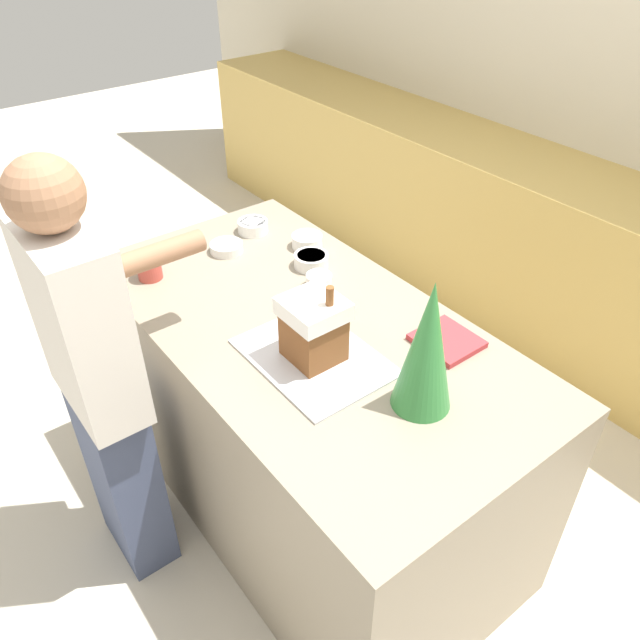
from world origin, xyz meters
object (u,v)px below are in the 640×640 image
cookbook (447,341)px  person (100,386)px  baking_tray (314,357)px  decorative_tree (427,347)px  candy_bowl_behind_tray (319,280)px  mug (149,267)px  candy_bowl_near_tray_left (253,226)px  gingerbread_house (314,328)px  candy_bowl_near_tray_right (226,247)px  candy_bowl_far_left (311,260)px  candy_bowl_center_rear (307,240)px

cookbook → person: 1.10m
baking_tray → decorative_tree: bearing=19.5°
decorative_tree → cookbook: size_ratio=2.16×
candy_bowl_behind_tray → cookbook: bearing=13.9°
baking_tray → mug: size_ratio=5.04×
cookbook → candy_bowl_behind_tray: bearing=-166.1°
decorative_tree → candy_bowl_near_tray_left: (-1.13, 0.17, -0.18)m
candy_bowl_near_tray_left → person: size_ratio=0.08×
baking_tray → candy_bowl_near_tray_left: candy_bowl_near_tray_left is taller
gingerbread_house → mug: gingerbread_house is taller
candy_bowl_near_tray_right → mug: size_ratio=1.41×
baking_tray → gingerbread_house: 0.11m
baking_tray → decorative_tree: decorative_tree is taller
baking_tray → decorative_tree: (0.34, 0.12, 0.20)m
mug → person: (0.33, -0.35, -0.14)m
decorative_tree → candy_bowl_near_tray_right: size_ratio=3.17×
person → decorative_tree: bearing=42.3°
candy_bowl_far_left → person: size_ratio=0.08×
gingerbread_house → candy_bowl_far_left: 0.54m
baking_tray → candy_bowl_behind_tray: size_ratio=4.97×
baking_tray → decorative_tree: 0.41m
baking_tray → candy_bowl_near_tray_left: bearing=160.0°
decorative_tree → candy_bowl_center_rear: (-0.90, 0.27, -0.17)m
candy_bowl_near_tray_left → candy_bowl_near_tray_right: bearing=-66.7°
candy_bowl_far_left → candy_bowl_near_tray_left: 0.36m
candy_bowl_near_tray_right → candy_bowl_behind_tray: bearing=17.6°
candy_bowl_center_rear → candy_bowl_near_tray_left: size_ratio=0.97×
candy_bowl_near_tray_right → candy_bowl_near_tray_left: bearing=113.3°
cookbook → person: person is taller
candy_bowl_far_left → candy_bowl_center_rear: bearing=149.3°
gingerbread_house → candy_bowl_near_tray_right: gingerbread_house is taller
gingerbread_house → candy_bowl_center_rear: size_ratio=2.21×
candy_bowl_far_left → person: person is taller
baking_tray → cookbook: cookbook is taller
gingerbread_house → candy_bowl_far_left: size_ratio=2.05×
gingerbread_house → mug: size_ratio=2.92×
candy_bowl_far_left → cookbook: 0.63m
decorative_tree → candy_bowl_near_tray_right: 1.08m
candy_bowl_behind_tray → person: (-0.09, -0.80, -0.13)m
decorative_tree → candy_bowl_behind_tray: decorative_tree is taller
candy_bowl_near_tray_right → candy_bowl_behind_tray: 0.44m
candy_bowl_behind_tray → mug: mug is taller
candy_bowl_center_rear → mug: bearing=-105.9°
candy_bowl_far_left → cookbook: candy_bowl_far_left is taller
baking_tray → candy_bowl_near_tray_left: size_ratio=3.69×
gingerbread_house → cookbook: (0.20, 0.38, -0.11)m
decorative_tree → person: bearing=-137.7°
candy_bowl_near_tray_left → cookbook: 1.00m
baking_tray → candy_bowl_near_tray_right: size_ratio=3.58×
cookbook → baking_tray: bearing=-117.8°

